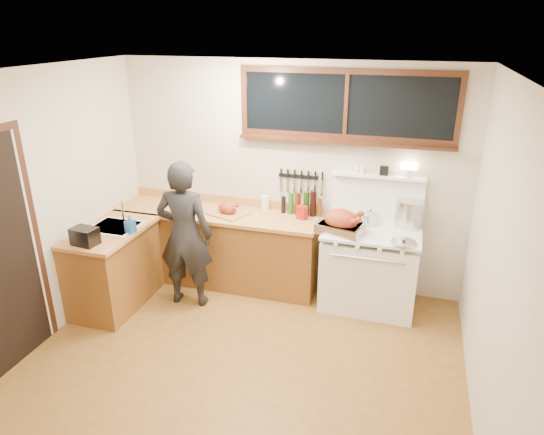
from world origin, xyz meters
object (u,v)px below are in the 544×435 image
(cutting_board, at_px, (228,210))
(roast_turkey, at_px, (341,223))
(man, at_px, (185,235))
(vintage_stove, at_px, (370,266))

(cutting_board, distance_m, roast_turkey, 1.34)
(man, height_order, cutting_board, man)
(cutting_board, xyz_separation_m, roast_turkey, (1.33, -0.14, 0.05))
(vintage_stove, distance_m, roast_turkey, 0.64)
(man, bearing_deg, vintage_stove, 15.34)
(vintage_stove, height_order, roast_turkey, vintage_stove)
(roast_turkey, bearing_deg, vintage_stove, 25.34)
(man, height_order, roast_turkey, man)
(vintage_stove, xyz_separation_m, man, (-1.94, -0.53, 0.36))
(man, relative_size, roast_turkey, 3.14)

